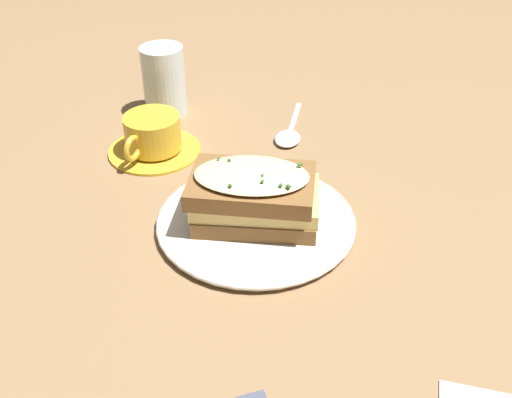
{
  "coord_description": "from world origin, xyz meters",
  "views": [
    {
      "loc": [
        -0.55,
        0.12,
        0.46
      ],
      "look_at": [
        0.03,
        -0.01,
        0.04
      ],
      "focal_mm": 42.0,
      "sensor_mm": 36.0,
      "label": 1
    }
  ],
  "objects": [
    {
      "name": "spoon",
      "position": [
        0.23,
        -0.1,
        0.0
      ],
      "size": [
        0.15,
        0.08,
        0.01
      ],
      "rotation": [
        0.0,
        0.0,
        1.17
      ],
      "color": "silver",
      "rests_on": "ground_plane"
    },
    {
      "name": "dinner_plate",
      "position": [
        0.03,
        -0.01,
        0.01
      ],
      "size": [
        0.25,
        0.25,
        0.01
      ],
      "color": "silver",
      "rests_on": "ground_plane"
    },
    {
      "name": "sandwich",
      "position": [
        0.03,
        -0.01,
        0.05
      ],
      "size": [
        0.14,
        0.17,
        0.07
      ],
      "rotation": [
        0.0,
        0.0,
        1.28
      ],
      "color": "brown",
      "rests_on": "dinner_plate"
    },
    {
      "name": "water_glass",
      "position": [
        0.36,
        0.08,
        0.06
      ],
      "size": [
        0.07,
        0.07,
        0.11
      ],
      "primitive_type": "cylinder",
      "color": "silver",
      "rests_on": "ground_plane"
    },
    {
      "name": "ground_plane",
      "position": [
        0.0,
        0.0,
        0.0
      ],
      "size": [
        2.4,
        2.4,
        0.0
      ],
      "primitive_type": "plane",
      "color": "olive"
    },
    {
      "name": "teacup_with_saucer",
      "position": [
        0.23,
        0.11,
        0.03
      ],
      "size": [
        0.14,
        0.14,
        0.06
      ],
      "rotation": [
        0.0,
        0.0,
        2.5
      ],
      "color": "gold",
      "rests_on": "ground_plane"
    }
  ]
}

